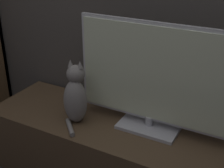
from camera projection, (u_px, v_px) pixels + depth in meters
The scene contains 3 objects.
tv_stand at pixel (108, 151), 2.03m from camera, with size 1.56×0.54×0.44m.
tv at pixel (152, 78), 1.74m from camera, with size 0.90×0.21×0.65m.
cat at pixel (76, 96), 1.88m from camera, with size 0.17×0.25×0.40m.
Camera 1 is at (0.81, -0.53, 1.49)m, focal length 50.00 mm.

